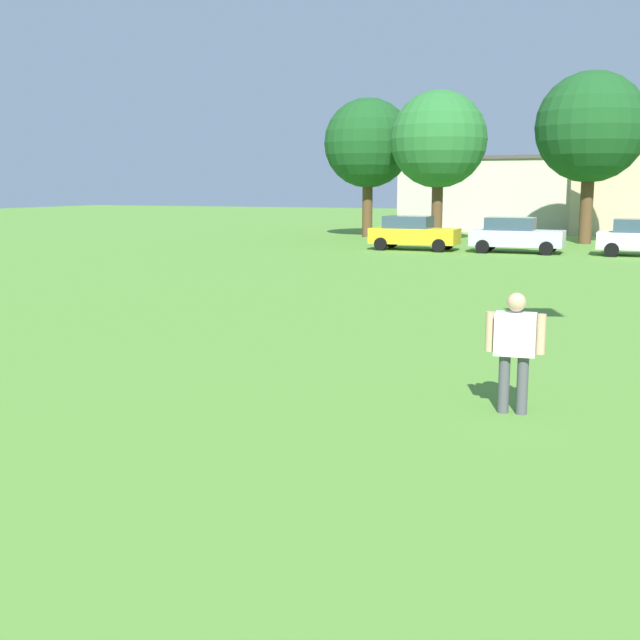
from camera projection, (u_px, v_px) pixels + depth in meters
name	position (u px, v px, depth m)	size (l,w,h in m)	color
ground_plane	(530.00, 281.00, 26.69)	(160.00, 160.00, 0.00)	#568C33
adult_bystander	(515.00, 342.00, 11.06)	(0.81, 0.36, 1.72)	#4C4C51
parked_car_yellow_0	(413.00, 233.00, 39.42)	(4.30, 2.02, 1.68)	yellow
parked_car_silver_1	(515.00, 235.00, 37.75)	(4.30, 2.02, 1.68)	silver
tree_far_left	(368.00, 144.00, 48.71)	(5.42, 5.42, 8.45)	brown
tree_center	(439.00, 140.00, 44.53)	(5.41, 5.41, 8.43)	brown
tree_far_right	(591.00, 128.00, 42.77)	(5.93, 5.93, 9.24)	brown
house_right	(490.00, 194.00, 56.79)	(12.22, 6.87, 5.16)	beige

